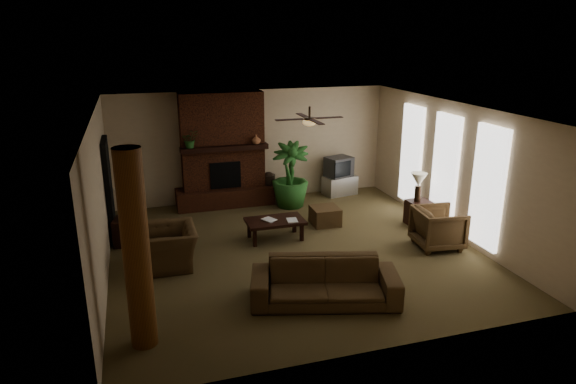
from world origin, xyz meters
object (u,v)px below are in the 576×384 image
object	(u,v)px
lamp_left	(124,197)
armchair_left	(169,240)
sofa	(325,275)
side_table_right	(419,213)
log_column	(136,251)
floor_plant	(290,189)
ottoman	(325,216)
floor_vase	(269,185)
coffee_table	(275,222)
side_table_left	(127,231)
armchair_right	(439,226)
lamp_right	(419,182)
tv_stand	(340,185)

from	to	relation	value
lamp_left	armchair_left	bearing A→B (deg)	-59.01
sofa	side_table_right	xyz separation A→B (m)	(3.25, 2.58, -0.18)
log_column	floor_plant	distance (m)	6.28
sofa	ottoman	bearing A→B (deg)	84.70
armchair_left	ottoman	bearing A→B (deg)	107.66
floor_vase	floor_plant	distance (m)	0.69
log_column	floor_plant	xyz separation A→B (m)	(3.68, 5.00, -0.95)
armchair_left	floor_vase	world-z (taller)	armchair_left
coffee_table	side_table_left	size ratio (longest dim) A/B	2.18
floor_vase	lamp_left	xyz separation A→B (m)	(-3.47, -1.83, 0.57)
coffee_table	ottoman	bearing A→B (deg)	20.86
sofa	side_table_right	size ratio (longest dim) A/B	4.27
floor_vase	log_column	bearing A→B (deg)	-120.53
log_column	side_table_right	bearing A→B (deg)	25.81
log_column	ottoman	distance (m)	5.54
floor_vase	lamp_left	size ratio (longest dim) A/B	1.18
armchair_right	floor_vase	world-z (taller)	armchair_right
floor_plant	side_table_left	size ratio (longest dim) A/B	2.92
armchair_left	side_table_left	distance (m)	1.46
armchair_right	side_table_left	bearing A→B (deg)	77.95
coffee_table	floor_plant	xyz separation A→B (m)	(0.92, 1.92, 0.08)
sofa	armchair_right	distance (m)	3.25
lamp_right	log_column	bearing A→B (deg)	-153.74
armchair_left	floor_vase	size ratio (longest dim) A/B	1.45
ottoman	floor_vase	distance (m)	2.14
armchair_left	floor_plant	world-z (taller)	armchair_left
tv_stand	lamp_right	size ratio (longest dim) A/B	1.31
armchair_left	coffee_table	distance (m)	2.29
log_column	side_table_left	bearing A→B (deg)	93.09
coffee_table	floor_vase	world-z (taller)	floor_vase
lamp_right	armchair_right	bearing A→B (deg)	-101.12
sofa	tv_stand	distance (m)	5.73
floor_vase	lamp_left	world-z (taller)	lamp_left
side_table_left	log_column	bearing A→B (deg)	-86.91
side_table_right	sofa	bearing A→B (deg)	-141.60
floor_plant	lamp_right	bearing A→B (deg)	-40.91
tv_stand	side_table_left	xyz separation A→B (m)	(-5.44, -1.85, 0.03)
side_table_right	lamp_right	bearing A→B (deg)	149.22
armchair_right	lamp_left	size ratio (longest dim) A/B	1.38
log_column	floor_vase	world-z (taller)	log_column
armchair_left	side_table_left	xyz separation A→B (m)	(-0.75, 1.23, -0.21)
sofa	side_table_left	world-z (taller)	sofa
sofa	floor_vase	xyz separation A→B (m)	(0.45, 5.19, -0.03)
log_column	lamp_left	bearing A→B (deg)	93.07
armchair_right	side_table_left	world-z (taller)	armchair_right
armchair_left	coffee_table	bearing A→B (deg)	105.55
ottoman	lamp_right	distance (m)	2.20
armchair_right	ottoman	distance (m)	2.53
armchair_right	lamp_right	size ratio (longest dim) A/B	1.38
armchair_right	lamp_right	world-z (taller)	lamp_right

